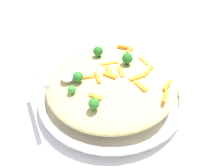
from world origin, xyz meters
name	(u,v)px	position (x,y,z in m)	size (l,w,h in m)	color
ground_plane	(112,100)	(0.00, 0.00, 0.00)	(2.40, 2.40, 0.00)	silver
serving_bowl	(112,94)	(0.00, 0.00, 0.02)	(0.38, 0.38, 0.04)	white
pasta_mound	(112,82)	(0.00, 0.00, 0.06)	(0.33, 0.32, 0.06)	#D1BA7A
carrot_piece_0	(149,71)	(0.04, -0.08, 0.09)	(0.04, 0.01, 0.01)	orange
carrot_piece_1	(129,50)	(0.12, -0.01, 0.09)	(0.03, 0.01, 0.01)	orange
carrot_piece_2	(123,47)	(0.12, 0.01, 0.09)	(0.03, 0.01, 0.01)	orange
carrot_piece_3	(110,71)	(0.00, 0.01, 0.10)	(0.04, 0.01, 0.01)	orange
carrot_piece_4	(110,64)	(0.03, 0.02, 0.09)	(0.04, 0.01, 0.01)	orange
carrot_piece_5	(167,86)	(0.00, -0.13, 0.09)	(0.04, 0.01, 0.01)	orange
carrot_piece_6	(121,72)	(0.01, -0.02, 0.10)	(0.04, 0.01, 0.01)	orange
carrot_piece_7	(97,78)	(-0.03, 0.03, 0.09)	(0.04, 0.01, 0.01)	orange
carrot_piece_8	(89,77)	(-0.03, 0.05, 0.09)	(0.03, 0.01, 0.01)	orange
carrot_piece_9	(112,76)	(-0.02, 0.00, 0.10)	(0.03, 0.01, 0.01)	orange
carrot_piece_10	(96,97)	(-0.09, 0.01, 0.09)	(0.03, 0.01, 0.01)	orange
carrot_piece_11	(140,86)	(-0.03, -0.08, 0.09)	(0.04, 0.01, 0.01)	orange
carrot_piece_12	(166,96)	(-0.04, -0.14, 0.09)	(0.04, 0.01, 0.01)	orange
carrot_piece_13	(144,61)	(0.08, -0.06, 0.09)	(0.04, 0.01, 0.01)	orange
carrot_piece_14	(137,78)	(0.00, -0.06, 0.09)	(0.04, 0.01, 0.01)	orange
broccoli_floret_0	(78,77)	(-0.05, 0.06, 0.11)	(0.02, 0.02, 0.03)	#296820
broccoli_floret_1	(96,104)	(-0.12, 0.00, 0.10)	(0.02, 0.02, 0.03)	#296820
broccoli_floret_2	(127,59)	(0.04, -0.03, 0.11)	(0.03, 0.03, 0.03)	#205B1C
broccoli_floret_3	(72,90)	(-0.09, 0.06, 0.10)	(0.02, 0.02, 0.02)	#377928
broccoli_floret_4	(98,51)	(0.06, 0.06, 0.11)	(0.03, 0.03, 0.03)	#205B1C
serving_spoon	(60,75)	(-0.06, 0.11, 0.11)	(0.14, 0.13, 0.06)	#B7B7BC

